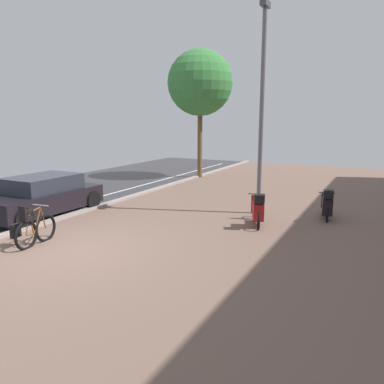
# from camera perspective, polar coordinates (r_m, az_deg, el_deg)

# --- Properties ---
(ground) EXTENTS (21.00, 40.00, 0.13)m
(ground) POSITION_cam_1_polar(r_m,az_deg,el_deg) (8.62, -11.41, -10.45)
(ground) COLOR #353336
(bicycle_foreground) EXTENTS (0.61, 1.40, 1.10)m
(bicycle_foreground) POSITION_cam_1_polar(r_m,az_deg,el_deg) (10.20, -22.83, -5.24)
(bicycle_foreground) COLOR black
(bicycle_foreground) RESTS_ON ground
(scooter_near) EXTENTS (0.62, 1.66, 1.02)m
(scooter_near) POSITION_cam_1_polar(r_m,az_deg,el_deg) (12.49, 19.71, -1.85)
(scooter_near) COLOR black
(scooter_near) RESTS_ON ground
(scooter_mid) EXTENTS (0.85, 1.62, 1.05)m
(scooter_mid) POSITION_cam_1_polar(r_m,az_deg,el_deg) (11.22, 9.89, -2.69)
(scooter_mid) COLOR black
(scooter_mid) RESTS_ON ground
(parked_car_near) EXTENTS (1.95, 3.91, 1.27)m
(parked_car_near) POSITION_cam_1_polar(r_m,az_deg,el_deg) (13.26, -21.71, -0.57)
(parked_car_near) COLOR black
(parked_car_near) RESTS_ON ground
(lamp_post) EXTENTS (0.20, 0.52, 6.57)m
(lamp_post) POSITION_cam_1_polar(r_m,az_deg,el_deg) (12.42, 10.50, 13.22)
(lamp_post) COLOR slate
(lamp_post) RESTS_ON ground
(street_tree) EXTENTS (3.35, 3.35, 6.57)m
(street_tree) POSITION_cam_1_polar(r_m,az_deg,el_deg) (20.14, 1.23, 16.10)
(street_tree) COLOR brown
(street_tree) RESTS_ON ground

